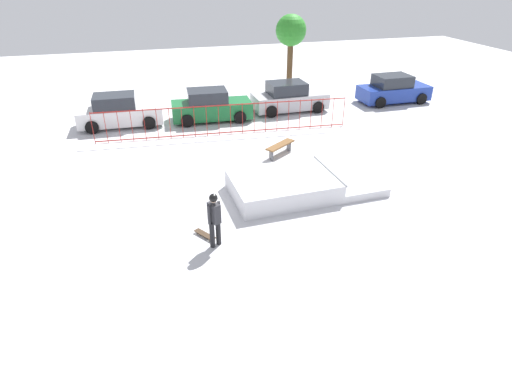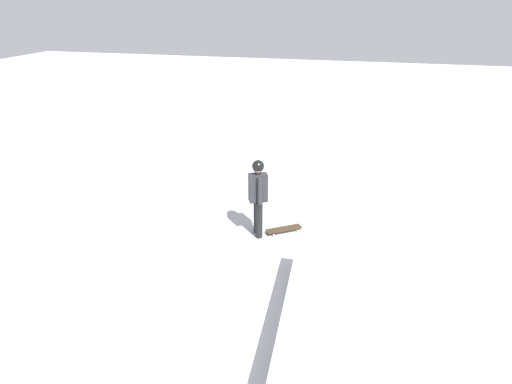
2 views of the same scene
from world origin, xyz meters
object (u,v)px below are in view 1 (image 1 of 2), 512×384
Objects in this scene: parked_car_silver at (289,98)px; parked_car_green at (211,106)px; parked_car_blue at (393,90)px; park_bench at (280,147)px; skate_ramp at (295,185)px; distant_tree at (291,33)px; skater at (214,216)px; skateboard at (205,234)px; parked_car_white at (119,112)px.

parked_car_green is at bearing -176.10° from parked_car_silver.
parked_car_green is 1.01× the size of parked_car_silver.
park_bench is at bearing -147.85° from parked_car_blue.
skate_ramp is 8.92m from parked_car_green.
distant_tree reaches higher than parked_car_blue.
skater reaches higher than parked_car_green.
skateboard is 10.90m from parked_car_green.
park_bench is at bearing -39.24° from parked_car_white.
skater reaches higher than skate_ramp.
parked_car_white is 11.41m from distant_tree.
parked_car_blue reaches higher than park_bench.
parked_car_silver is (6.55, 11.09, 0.65)m from skateboard.
parked_car_white is at bearing -159.89° from distant_tree.
skateboard is 0.17× the size of distant_tree.
parked_car_silver is at bearing 178.84° from parked_car_blue.
skater is (-3.35, -2.42, 0.69)m from skate_ramp.
parked_car_silver is (2.96, 9.20, 0.41)m from skate_ramp.
parked_car_white is 4.61m from parked_car_green.
park_bench is 0.37× the size of parked_car_green.
skateboard is 0.19× the size of parked_car_silver.
parked_car_blue is (6.48, -0.06, 0.00)m from parked_car_silver.
parked_car_green is 1.02× the size of parked_car_blue.
parked_car_green is (2.09, 10.68, 0.65)m from skateboard.
parked_car_white reaches higher than skateboard.
skater is at bearing -119.92° from parked_car_silver.
park_bench is (3.92, 5.85, -0.65)m from skater.
distant_tree is at bearing 38.84° from parked_car_green.
parked_car_silver and parked_car_blue have the same top height.
distant_tree is at bearing 69.14° from parked_car_silver.
skateboard is at bearing -117.97° from distant_tree.
parked_car_green is at bearing -34.62° from skater.
skater is 0.42× the size of parked_car_silver.
park_bench is 10.67m from distant_tree.
skateboard is 17.08m from parked_car_blue.
skater reaches higher than parked_car_blue.
parked_car_silver is at bearing 1.73° from parked_car_white.
skateboard is 0.19× the size of parked_car_blue.
skater is at bearing -123.80° from park_bench.
parked_car_white is at bearing 179.19° from parked_car_silver.
skateboard is at bearing -76.00° from parked_car_white.
parked_car_white is 0.89× the size of distant_tree.
parked_car_silver reaches higher than park_bench.
park_bench is at bearing -59.07° from skater.
distant_tree is (1.31, 3.70, 2.88)m from parked_car_silver.
parked_car_green is (4.60, -0.32, 0.00)m from parked_car_white.
park_bench is at bearing -71.54° from skateboard.
distant_tree is (-5.17, 3.76, 2.88)m from parked_car_blue.
parked_car_silver is (2.39, 5.77, 0.37)m from park_bench.
distant_tree reaches higher than parked_car_green.
distant_tree is (4.26, 12.90, 3.29)m from skate_ramp.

